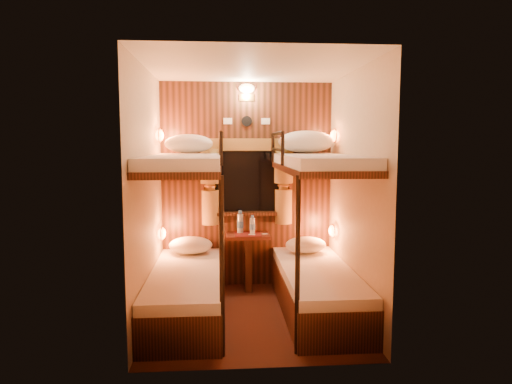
{
  "coord_description": "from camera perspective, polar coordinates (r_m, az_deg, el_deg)",
  "views": [
    {
      "loc": [
        -0.29,
        -4.33,
        1.7
      ],
      "look_at": [
        0.04,
        0.15,
        1.21
      ],
      "focal_mm": 32.0,
      "sensor_mm": 36.0,
      "label": 1
    }
  ],
  "objects": [
    {
      "name": "curtains",
      "position": [
        5.33,
        -1.12,
        1.47
      ],
      "size": [
        1.1,
        0.22,
        1.0
      ],
      "color": "olive",
      "rests_on": "back_panel"
    },
    {
      "name": "floor",
      "position": [
        4.66,
        -0.4,
        -15.23
      ],
      "size": [
        2.1,
        2.1,
        0.0
      ],
      "primitive_type": "plane",
      "color": "#35140E",
      "rests_on": "ground"
    },
    {
      "name": "pillow_upper_right",
      "position": [
        5.16,
        6.29,
        6.27
      ],
      "size": [
        0.63,
        0.45,
        0.25
      ],
      "primitive_type": "ellipsoid",
      "color": "white",
      "rests_on": "bunk_right"
    },
    {
      "name": "window",
      "position": [
        5.37,
        -1.14,
        0.62
      ],
      "size": [
        1.0,
        0.12,
        0.79
      ],
      "color": "black",
      "rests_on": "back_panel"
    },
    {
      "name": "bottle_right",
      "position": [
        5.29,
        -0.46,
        -4.24
      ],
      "size": [
        0.06,
        0.06,
        0.22
      ],
      "rotation": [
        0.0,
        0.0,
        -0.16
      ],
      "color": "#99BFE5",
      "rests_on": "table"
    },
    {
      "name": "wall_back",
      "position": [
        5.41,
        -1.17,
        0.87
      ],
      "size": [
        2.4,
        0.0,
        2.4
      ],
      "primitive_type": "plane",
      "rotation": [
        1.57,
        0.0,
        0.0
      ],
      "color": "#C6B293",
      "rests_on": "floor"
    },
    {
      "name": "back_panel",
      "position": [
        5.39,
        -1.16,
        0.85
      ],
      "size": [
        2.0,
        0.03,
        2.4
      ],
      "primitive_type": "cube",
      "color": "black",
      "rests_on": "floor"
    },
    {
      "name": "pillow_lower_left",
      "position": [
        5.22,
        -8.16,
        -6.6
      ],
      "size": [
        0.49,
        0.35,
        0.19
      ],
      "primitive_type": "ellipsoid",
      "color": "white",
      "rests_on": "bunk_left"
    },
    {
      "name": "table",
      "position": [
        5.34,
        -1.03,
        -7.75
      ],
      "size": [
        0.5,
        0.34,
        0.66
      ],
      "color": "#541913",
      "rests_on": "floor"
    },
    {
      "name": "pillow_lower_right",
      "position": [
        5.24,
        6.23,
        -6.58
      ],
      "size": [
        0.46,
        0.33,
        0.18
      ],
      "primitive_type": "ellipsoid",
      "color": "white",
      "rests_on": "bunk_right"
    },
    {
      "name": "back_fixtures",
      "position": [
        5.36,
        -1.16,
        12.01
      ],
      "size": [
        0.54,
        0.09,
        0.48
      ],
      "color": "black",
      "rests_on": "back_panel"
    },
    {
      "name": "bottle_left",
      "position": [
        5.33,
        -1.99,
        -3.95
      ],
      "size": [
        0.08,
        0.08,
        0.26
      ],
      "rotation": [
        0.0,
        0.0,
        -0.01
      ],
      "color": "#99BFE5",
      "rests_on": "table"
    },
    {
      "name": "wall_right",
      "position": [
        4.55,
        12.27,
        -0.28
      ],
      "size": [
        0.0,
        2.4,
        2.4
      ],
      "primitive_type": "plane",
      "rotation": [
        1.57,
        0.0,
        -1.57
      ],
      "color": "#C6B293",
      "rests_on": "floor"
    },
    {
      "name": "ceiling",
      "position": [
        4.39,
        -0.42,
        15.34
      ],
      "size": [
        2.1,
        2.1,
        0.0
      ],
      "primitive_type": "plane",
      "rotation": [
        3.14,
        0.0,
        0.0
      ],
      "color": "silver",
      "rests_on": "wall_back"
    },
    {
      "name": "reading_lamps",
      "position": [
        5.06,
        -0.95,
        0.95
      ],
      "size": [
        2.0,
        0.2,
        1.25
      ],
      "color": "orange",
      "rests_on": "wall_left"
    },
    {
      "name": "wall_left",
      "position": [
        4.41,
        -13.48,
        -0.5
      ],
      "size": [
        0.0,
        2.4,
        2.4
      ],
      "primitive_type": "plane",
      "rotation": [
        1.57,
        0.0,
        1.57
      ],
      "color": "#C6B293",
      "rests_on": "floor"
    },
    {
      "name": "sachet_b",
      "position": [
        5.29,
        1.12,
        -5.24
      ],
      "size": [
        0.07,
        0.06,
        0.0
      ],
      "primitive_type": "cube",
      "rotation": [
        0.0,
        0.0,
        0.21
      ],
      "color": "silver",
      "rests_on": "table"
    },
    {
      "name": "sachet_a",
      "position": [
        5.24,
        -0.52,
        -5.36
      ],
      "size": [
        0.09,
        0.07,
        0.01
      ],
      "primitive_type": "cube",
      "rotation": [
        0.0,
        0.0,
        -0.22
      ],
      "color": "silver",
      "rests_on": "table"
    },
    {
      "name": "bunk_left",
      "position": [
        4.56,
        -8.71,
        -8.41
      ],
      "size": [
        0.72,
        1.9,
        1.82
      ],
      "color": "black",
      "rests_on": "floor"
    },
    {
      "name": "bunk_right",
      "position": [
        4.64,
        7.63,
        -8.13
      ],
      "size": [
        0.72,
        1.9,
        1.82
      ],
      "color": "black",
      "rests_on": "floor"
    },
    {
      "name": "wall_front",
      "position": [
        3.33,
        0.82,
        -2.46
      ],
      "size": [
        2.4,
        0.0,
        2.4
      ],
      "primitive_type": "plane",
      "rotation": [
        -1.57,
        0.0,
        0.0
      ],
      "color": "#C6B293",
      "rests_on": "floor"
    },
    {
      "name": "pillow_upper_left",
      "position": [
        5.01,
        -8.42,
        5.99
      ],
      "size": [
        0.52,
        0.37,
        0.21
      ],
      "primitive_type": "ellipsoid",
      "color": "white",
      "rests_on": "bunk_left"
    }
  ]
}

